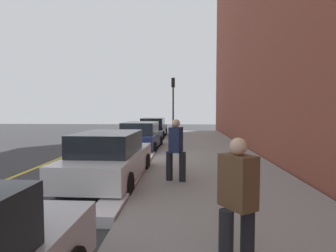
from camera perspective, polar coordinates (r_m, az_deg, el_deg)
The scene contains 10 objects.
ground_plane at distance 12.90m, azimuth -7.11°, elevation -6.31°, with size 56.00×56.00×0.00m, color #333335.
sidewalk at distance 12.75m, azimuth 7.75°, elevation -6.09°, with size 28.00×4.60×0.15m, color gray.
lane_stripe_centre at distance 13.81m, azimuth -20.37°, elevation -5.83°, with size 28.00×0.14×0.01m, color gold.
snow_bank_curb at distance 9.28m, azimuth -6.67°, elevation -9.45°, with size 8.01×0.56×0.22m, color white.
parked_car_white at distance 8.48m, azimuth -11.80°, elevation -6.26°, with size 4.67×1.99×1.51m.
parked_car_navy at distance 14.70m, azimuth -5.49°, elevation -2.12°, with size 4.60×2.02×1.51m.
parked_car_black at distance 21.57m, azimuth -3.00°, elevation -0.35°, with size 4.71×1.95×1.51m.
pedestrian_brown_coat at distance 3.75m, azimuth 13.95°, elevation -14.26°, with size 0.53×0.49×1.67m.
pedestrian_navy_coat at distance 7.94m, azimuth 1.61°, elevation -4.50°, with size 0.53×0.56×1.75m.
traffic_light_pole at distance 21.35m, azimuth 1.05°, elevation 5.94°, with size 0.35×0.26×4.38m.
Camera 1 is at (-12.53, -2.20, 2.17)m, focal length 30.02 mm.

